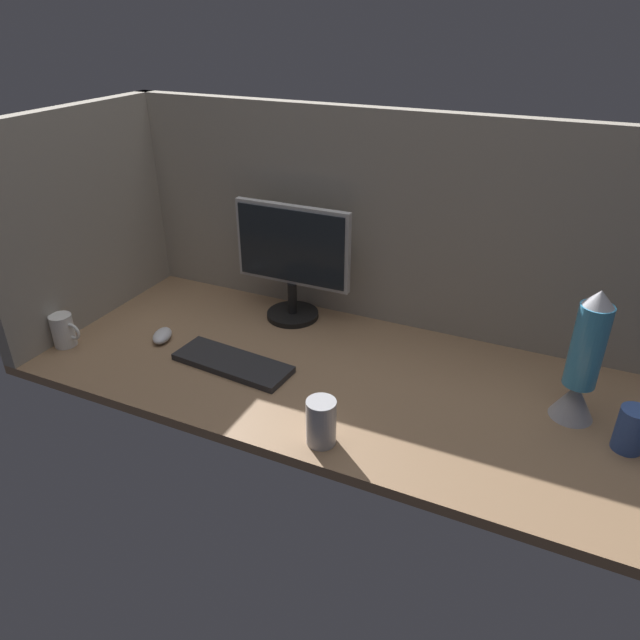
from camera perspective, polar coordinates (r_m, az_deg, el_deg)
The scene contains 10 objects.
ground_plane at distance 177.34cm, azimuth 0.69°, elevation -5.05°, with size 180.00×80.00×3.00cm, color #8C6B4C.
cubicle_wall_back at distance 192.79cm, azimuth 5.36°, elevation 9.74°, with size 180.00×5.00×69.69cm.
cubicle_wall_side at distance 209.06cm, azimuth -22.04°, elevation 9.29°, with size 5.00×80.00×69.69cm, color gray.
monitor at distance 195.55cm, azimuth -2.74°, elevation 6.12°, with size 40.79×18.00×40.06cm.
keyboard at distance 178.55cm, azimuth -8.56°, elevation -4.19°, with size 37.00×13.00×2.00cm, color #262628.
mouse at distance 196.20cm, azimuth -15.19°, elevation -1.48°, with size 5.60×9.60×3.40cm, color silver.
mug_ceramic_blue at distance 162.24cm, azimuth 28.18°, elevation -9.43°, with size 7.23×7.23×11.73cm.
mug_steel at distance 145.28cm, azimuth 0.11°, elevation -9.95°, with size 7.54×7.54×12.39cm.
mug_ceramic_white at distance 202.06cm, azimuth -23.82°, elevation -0.94°, with size 10.62×6.97×10.67cm.
lava_lamp at distance 162.67cm, azimuth 24.32°, elevation -4.19°, with size 11.32×11.32×37.05cm.
Camera 1 is at (59.55, -135.12, 96.71)cm, focal length 32.67 mm.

